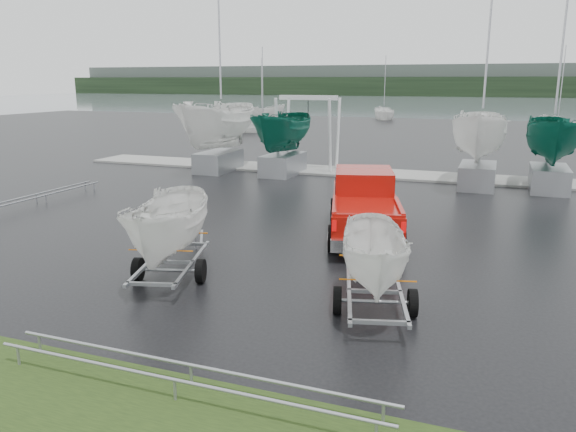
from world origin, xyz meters
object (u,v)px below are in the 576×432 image
at_px(boat_hoist, 308,122).
at_px(trailer_hitched, 378,207).
at_px(pickup_truck, 364,202).
at_px(trailer_parked, 167,175).

bearing_deg(boat_hoist, trailer_hitched, -67.10).
xyz_separation_m(pickup_truck, trailer_parked, (-3.53, -6.07, 1.63)).
height_order(pickup_truck, boat_hoist, boat_hoist).
xyz_separation_m(trailer_hitched, trailer_parked, (-5.25, 0.21, 0.35)).
height_order(trailer_hitched, trailer_parked, trailer_parked).
height_order(pickup_truck, trailer_hitched, trailer_hitched).
distance_m(trailer_hitched, trailer_parked, 5.26).
bearing_deg(pickup_truck, boat_hoist, 101.39).
relative_size(pickup_truck, trailer_parked, 1.29).
bearing_deg(trailer_parked, pickup_truck, 43.56).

